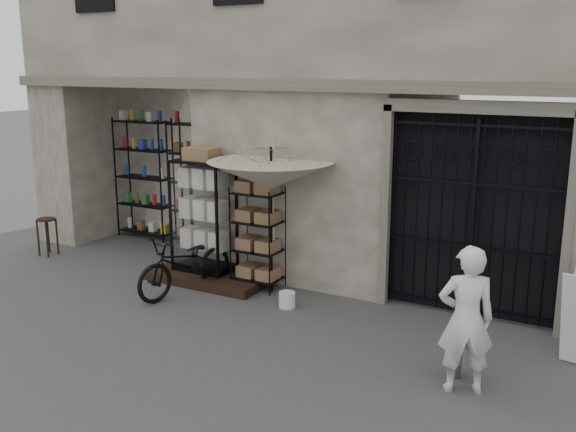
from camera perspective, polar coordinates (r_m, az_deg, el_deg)
The scene contains 14 objects.
ground at distance 8.47m, azimuth 0.17°, elevation -11.48°, with size 80.00×80.00×0.00m, color #242427.
main_building at distance 11.40m, azimuth 10.39°, elevation 17.88°, with size 14.00×4.00×9.00m, color #B3AA97.
shop_recess at distance 12.74m, azimuth -11.63°, elevation 3.78°, with size 3.00×1.70×3.00m, color black.
shop_shelving at distance 13.19m, azimuth -10.35°, elevation 3.05°, with size 2.70×0.50×2.50m, color black.
iron_gate at distance 9.45m, azimuth 16.33°, elevation 0.23°, with size 2.50×0.21×3.00m.
step_platform at distance 10.86m, azimuth -7.06°, elevation -5.46°, with size 2.00×0.90×0.15m, color black.
display_cabinet at distance 10.80m, azimuth -7.52°, elevation -0.49°, with size 0.99×0.67×2.03m.
wire_rack at distance 10.34m, azimuth -2.68°, elevation -2.03°, with size 0.80×0.63×1.67m.
market_umbrella at distance 9.85m, azimuth -1.53°, elevation 4.33°, with size 2.03×2.06×2.80m.
white_bucket at distance 9.68m, azimuth -0.09°, elevation -7.45°, with size 0.25×0.25×0.24m, color silver.
bicycle at distance 10.43m, azimuth -8.94°, elevation -6.76°, with size 0.64×0.97×1.84m, color black.
wooden_stool at distance 13.01m, azimuth -20.59°, elevation -1.66°, with size 0.36×0.36×0.72m.
steel_bollard at distance 7.78m, azimuth 14.74°, elevation -11.04°, with size 0.15×0.15×0.80m, color #585C66.
shopkeeper at distance 7.69m, azimuth 15.13°, elevation -14.69°, with size 0.61×1.68×0.40m, color silver.
Camera 1 is at (3.69, -6.74, 3.55)m, focal length 40.00 mm.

